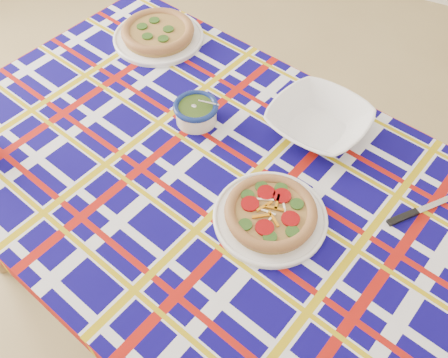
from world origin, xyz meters
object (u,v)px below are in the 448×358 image
at_px(main_focaccia_plate, 271,212).
at_px(serving_bowl, 319,121).
at_px(dining_table, 212,194).
at_px(pesto_bowl, 196,111).

bearing_deg(main_focaccia_plate, serving_bowl, 89.84).
xyz_separation_m(dining_table, main_focaccia_plate, (0.19, -0.06, 0.10)).
height_order(dining_table, main_focaccia_plate, main_focaccia_plate).
bearing_deg(pesto_bowl, serving_bowl, 19.99).
height_order(dining_table, pesto_bowl, pesto_bowl).
xyz_separation_m(pesto_bowl, serving_bowl, (0.32, 0.12, -0.00)).
relative_size(dining_table, main_focaccia_plate, 6.12).
bearing_deg(main_focaccia_plate, pesto_bowl, 145.66).
height_order(dining_table, serving_bowl, serving_bowl).
xyz_separation_m(main_focaccia_plate, pesto_bowl, (-0.32, 0.22, 0.01)).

